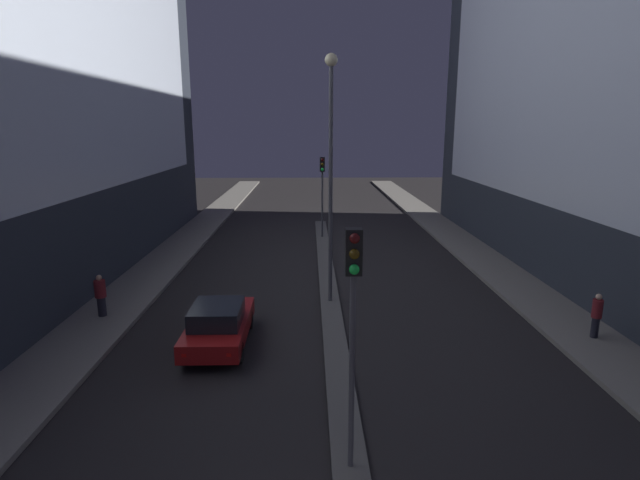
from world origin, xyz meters
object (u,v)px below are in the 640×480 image
traffic_light_mid (322,179)px  pedestrian_on_left_sidewalk (101,295)px  car_left_lane (219,324)px  pedestrian_on_right_sidewalk (597,315)px  street_lamp (331,149)px  traffic_light_near (353,299)px

traffic_light_mid → pedestrian_on_left_sidewalk: size_ratio=3.20×
car_left_lane → pedestrian_on_right_sidewalk: bearing=0.0°
car_left_lane → pedestrian_on_right_sidewalk: size_ratio=2.81×
traffic_light_mid → street_lamp: 12.37m
pedestrian_on_left_sidewalk → car_left_lane: bearing=-26.2°
traffic_light_near → traffic_light_mid: same height
traffic_light_near → car_left_lane: bearing=121.3°
pedestrian_on_left_sidewalk → pedestrian_on_right_sidewalk: bearing=-7.7°
traffic_light_mid → street_lamp: (0.00, -12.13, 2.42)m
traffic_light_near → car_left_lane: 8.01m
traffic_light_near → street_lamp: 10.50m
traffic_light_near → street_lamp: bearing=90.0°
traffic_light_near → car_left_lane: (-3.84, 6.31, -3.10)m
traffic_light_mid → pedestrian_on_right_sidewalk: 18.49m
traffic_light_mid → pedestrian_on_right_sidewalk: size_ratio=3.32×
traffic_light_near → street_lamp: size_ratio=0.53×
car_left_lane → pedestrian_on_left_sidewalk: size_ratio=2.71×
street_lamp → car_left_lane: bearing=-134.5°
traffic_light_mid → car_left_lane: (-3.84, -16.04, -3.10)m
traffic_light_near → traffic_light_mid: 22.35m
traffic_light_mid → car_left_lane: bearing=-103.5°
traffic_light_near → car_left_lane: size_ratio=1.18×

